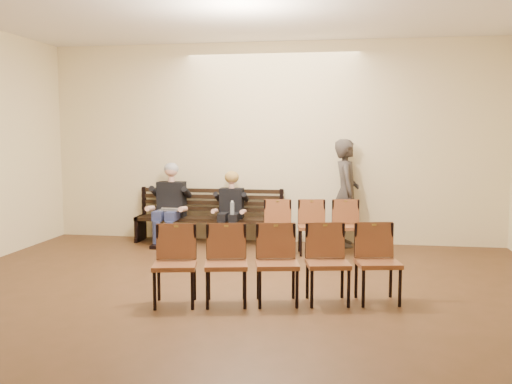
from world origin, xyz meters
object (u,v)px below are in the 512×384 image
at_px(bench, 209,230).
at_px(water_bottle, 232,215).
at_px(seated_woman, 231,212).
at_px(seated_man, 170,203).
at_px(laptop, 169,211).
at_px(chair_row_back, 277,264).
at_px(chair_row_front, 313,227).
at_px(bag, 327,237).
at_px(passerby, 346,185).

bearing_deg(bench, water_bottle, -39.58).
bearing_deg(seated_woman, water_bottle, -73.33).
relative_size(seated_man, laptop, 3.99).
height_order(laptop, chair_row_back, chair_row_back).
height_order(seated_man, chair_row_front, seated_man).
distance_m(bag, chair_row_back, 3.51).
bearing_deg(bench, chair_row_front, -19.26).
bearing_deg(laptop, seated_woman, -5.73).
distance_m(chair_row_front, chair_row_back, 2.73).
relative_size(bench, seated_woman, 2.26).
relative_size(bag, chair_row_back, 0.15).
xyz_separation_m(bench, laptop, (-0.63, -0.28, 0.35)).
bearing_deg(water_bottle, seated_man, 165.65).
height_order(seated_woman, laptop, seated_woman).
height_order(seated_man, passerby, passerby).
height_order(seated_woman, bag, seated_woman).
distance_m(passerby, chair_row_back, 3.60).
bearing_deg(seated_man, seated_woman, 0.00).
xyz_separation_m(seated_woman, passerby, (1.96, 0.22, 0.47)).
distance_m(water_bottle, passerby, 2.00).
relative_size(water_bottle, bag, 0.58).
bearing_deg(bag, bench, -177.23).
bearing_deg(chair_row_back, seated_man, 113.50).
height_order(seated_woman, passerby, passerby).
bearing_deg(bench, bag, 2.77).
relative_size(bench, water_bottle, 11.07).
bearing_deg(seated_woman, chair_row_front, -20.19).
bearing_deg(bag, chair_row_back, -97.14).
relative_size(water_bottle, chair_row_front, 0.15).
height_order(bag, passerby, passerby).
distance_m(bench, laptop, 0.77).
xyz_separation_m(bag, chair_row_front, (-0.21, -0.75, 0.28)).
xyz_separation_m(seated_woman, chair_row_front, (1.44, -0.53, -0.14)).
bearing_deg(chair_row_front, chair_row_back, -103.61).
distance_m(bench, bag, 2.07).
bearing_deg(bag, passerby, 0.00).
relative_size(bag, chair_row_front, 0.26).
xyz_separation_m(bag, passerby, (0.31, 0.00, 0.90)).
xyz_separation_m(bench, water_bottle, (0.51, -0.42, 0.34)).
bearing_deg(chair_row_front, bag, 65.75).
bearing_deg(laptop, chair_row_back, -68.13).
bearing_deg(seated_woman, passerby, 6.41).
bearing_deg(passerby, water_bottle, 100.18).
height_order(chair_row_front, chair_row_back, chair_row_back).
distance_m(seated_man, chair_row_front, 2.59).
distance_m(bench, chair_row_front, 1.98).
height_order(passerby, chair_row_front, passerby).
height_order(bench, seated_man, seated_man).
bearing_deg(seated_man, passerby, 4.14).
relative_size(seated_man, passerby, 0.67).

